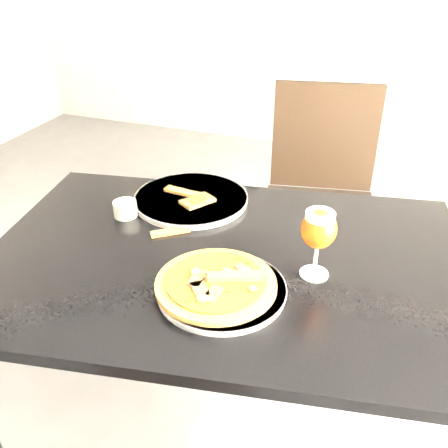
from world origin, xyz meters
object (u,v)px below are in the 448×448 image
at_px(dining_table, 225,284).
at_px(chair_far, 320,197).
at_px(pizza, 217,283).
at_px(beer_glass, 319,230).

distance_m(dining_table, chair_far, 0.85).
relative_size(dining_table, pizza, 4.84).
height_order(dining_table, chair_far, chair_far).
xyz_separation_m(chair_far, beer_glass, (0.12, -0.84, 0.35)).
bearing_deg(pizza, chair_far, 85.86).
relative_size(chair_far, beer_glass, 5.54).
bearing_deg(beer_glass, pizza, -144.24).
bearing_deg(pizza, dining_table, 102.64).
bearing_deg(dining_table, pizza, -87.31).
height_order(chair_far, pizza, chair_far).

